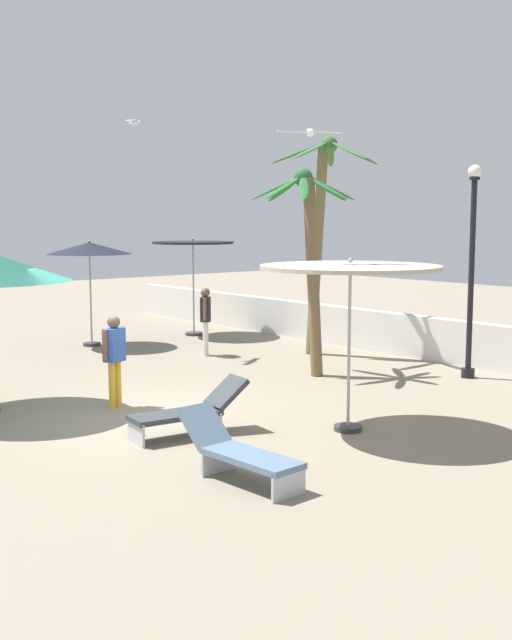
# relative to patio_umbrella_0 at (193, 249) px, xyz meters

# --- Properties ---
(ground_plane) EXTENTS (56.00, 56.00, 0.00)m
(ground_plane) POSITION_rel_patio_umbrella_0_xyz_m (6.93, -6.29, -2.49)
(ground_plane) COLOR gray
(boundary_wall) EXTENTS (25.20, 0.30, 1.02)m
(boundary_wall) POSITION_rel_patio_umbrella_0_xyz_m (6.93, 2.01, -1.98)
(boundary_wall) COLOR silver
(boundary_wall) RESTS_ON ground_plane
(patio_umbrella_0) EXTENTS (2.33, 2.33, 2.81)m
(patio_umbrella_0) POSITION_rel_patio_umbrella_0_xyz_m (0.00, 0.00, 0.00)
(patio_umbrella_0) COLOR #333338
(patio_umbrella_0) RESTS_ON ground_plane
(patio_umbrella_1) EXTENTS (2.81, 2.81, 2.73)m
(patio_umbrella_1) POSITION_rel_patio_umbrella_0_xyz_m (10.06, -4.09, 0.00)
(patio_umbrella_1) COLOR #333338
(patio_umbrella_1) RESTS_ON ground_plane
(patio_umbrella_2) EXTENTS (2.23, 2.23, 2.79)m
(patio_umbrella_2) POSITION_rel_patio_umbrella_0_xyz_m (-0.14, -3.20, 0.06)
(patio_umbrella_2) COLOR #333338
(patio_umbrella_2) RESTS_ON ground_plane
(palm_tree_0) EXTENTS (2.68, 2.87, 5.28)m
(palm_tree_0) POSITION_rel_patio_umbrella_0_xyz_m (4.77, 0.42, 0.83)
(palm_tree_0) COLOR brown
(palm_tree_0) RESTS_ON ground_plane
(palm_tree_1) EXTENTS (2.29, 2.29, 4.41)m
(palm_tree_1) POSITION_rel_patio_umbrella_0_xyz_m (6.30, -1.40, 0.40)
(palm_tree_1) COLOR brown
(palm_tree_1) RESTS_ON ground_plane
(lamp_post_1) EXTENTS (0.28, 0.28, 4.44)m
(lamp_post_1) POSITION_rel_patio_umbrella_0_xyz_m (8.76, 0.92, -0.16)
(lamp_post_1) COLOR black
(lamp_post_1) RESTS_ON ground_plane
(lounge_chair_0) EXTENTS (1.92, 0.67, 0.84)m
(lounge_chair_0) POSITION_rel_patio_umbrella_0_xyz_m (10.83, -6.90, -2.10)
(lounge_chair_0) COLOR #B7B7BC
(lounge_chair_0) RESTS_ON ground_plane
(lounge_chair_2) EXTENTS (0.78, 1.94, 0.84)m
(lounge_chair_2) POSITION_rel_patio_umbrella_0_xyz_m (8.69, -6.18, -2.10)
(lounge_chair_2) COLOR #B7B7BC
(lounge_chair_2) RESTS_ON ground_plane
(guest_0) EXTENTS (0.45, 0.42, 1.67)m
(guest_0) POSITION_rel_patio_umbrella_0_xyz_m (3.00, -1.75, -1.48)
(guest_0) COLOR silver
(guest_0) RESTS_ON ground_plane
(guest_1) EXTENTS (0.35, 0.53, 1.65)m
(guest_1) POSITION_rel_patio_umbrella_0_xyz_m (6.36, -6.16, -1.49)
(guest_1) COLOR gold
(guest_1) RESTS_ON ground_plane
(seagull_0) EXTENTS (0.71, 0.93, 0.14)m
(seagull_0) POSITION_rel_patio_umbrella_0_xyz_m (9.30, -4.24, 2.19)
(seagull_0) COLOR white
(seagull_1) EXTENTS (0.63, 0.84, 0.14)m
(seagull_1) POSITION_rel_patio_umbrella_0_xyz_m (1.92, -3.01, 3.13)
(seagull_1) COLOR white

